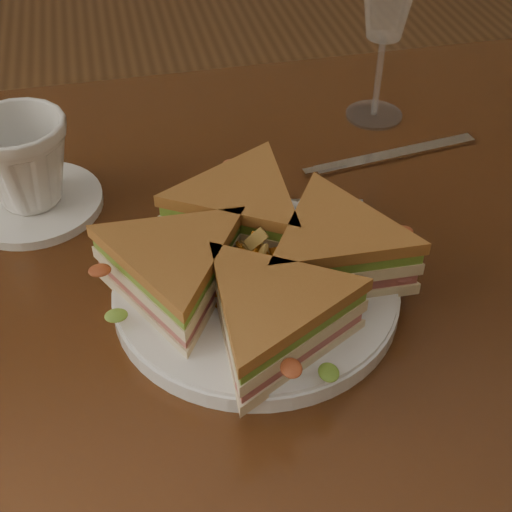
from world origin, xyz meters
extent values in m
cube|color=#33190B|center=(0.00, 0.00, 0.73)|extent=(1.20, 0.80, 0.04)
cylinder|color=white|center=(-0.06, -0.05, 0.76)|extent=(0.25, 0.25, 0.02)
cube|color=silver|center=(0.02, 0.07, 0.75)|extent=(0.13, 0.04, 0.00)
ellipsoid|color=silver|center=(-0.07, 0.10, 0.76)|extent=(0.05, 0.03, 0.01)
cube|color=silver|center=(0.15, 0.14, 0.75)|extent=(0.20, 0.04, 0.00)
cube|color=silver|center=(0.06, 0.13, 0.75)|extent=(0.05, 0.02, 0.00)
cylinder|color=white|center=(0.16, 0.23, 0.75)|extent=(0.07, 0.07, 0.00)
cylinder|color=white|center=(0.16, 0.23, 0.80)|extent=(0.01, 0.01, 0.10)
cylinder|color=white|center=(-0.25, 0.13, 0.76)|extent=(0.14, 0.14, 0.01)
imported|color=white|center=(-0.25, 0.13, 0.81)|extent=(0.12, 0.12, 0.09)
camera|label=1|loc=(-0.16, -0.50, 1.20)|focal=50.00mm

